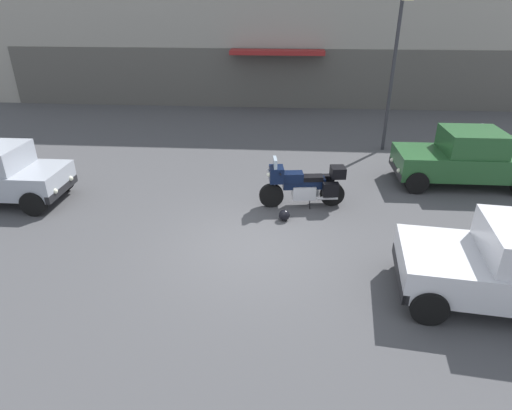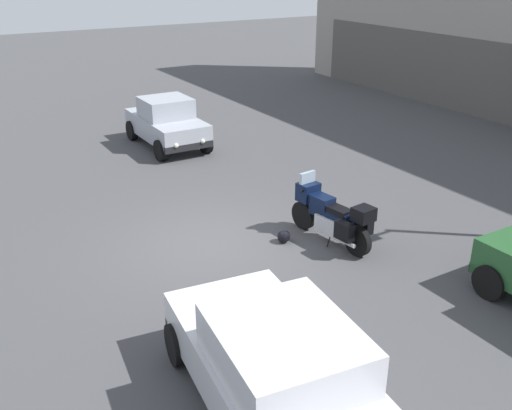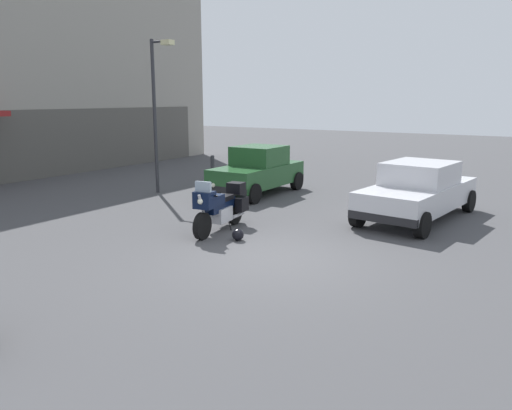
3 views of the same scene
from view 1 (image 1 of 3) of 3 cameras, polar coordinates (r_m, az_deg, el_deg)
The scene contains 7 objects.
ground_plane at distance 9.63m, azimuth -0.42°, elevation -5.64°, with size 80.00×80.00×0.00m, color #424244.
motorcycle at distance 11.30m, azimuth 6.40°, elevation 2.74°, with size 2.26×0.88×1.36m.
helmet at distance 10.71m, azimuth 3.78°, elevation -1.36°, with size 0.28×0.28×0.28m, color black.
car_hatchback_near at distance 13.95m, azimuth 25.96°, elevation 5.62°, with size 3.88×1.79×1.64m.
car_compact_side at distance 13.34m, azimuth -30.86°, elevation 3.47°, with size 3.49×1.71×1.56m.
streetlamp_curbside at distance 15.72m, azimuth 17.98°, elevation 17.71°, with size 0.28×0.94×5.16m.
bollard_curbside at distance 17.56m, azimuth 27.54°, elevation 8.12°, with size 0.16×0.16×1.00m.
Camera 1 is at (0.69, -8.17, 5.05)m, focal length 30.14 mm.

